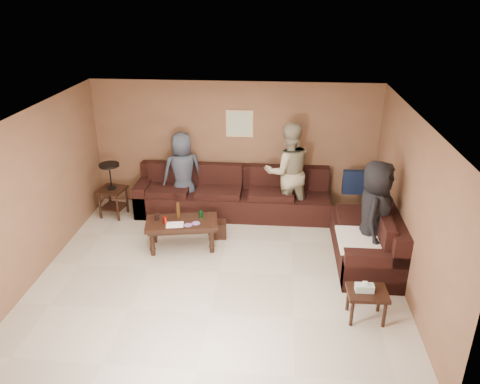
{
  "coord_description": "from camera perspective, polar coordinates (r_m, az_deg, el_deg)",
  "views": [
    {
      "loc": [
        0.86,
        -6.15,
        4.11
      ],
      "look_at": [
        0.25,
        0.85,
        1.0
      ],
      "focal_mm": 35.0,
      "sensor_mm": 36.0,
      "label": 1
    }
  ],
  "objects": [
    {
      "name": "person_middle",
      "position": [
        8.74,
        5.87,
        2.47
      ],
      "size": [
        1.06,
        0.91,
        1.87
      ],
      "primitive_type": "imported",
      "rotation": [
        0.0,
        0.0,
        3.39
      ],
      "color": "tan",
      "rests_on": "ground"
    },
    {
      "name": "waste_bin",
      "position": [
        8.32,
        -2.55,
        -4.58
      ],
      "size": [
        0.28,
        0.28,
        0.3
      ],
      "primitive_type": "cube",
      "rotation": [
        0.0,
        0.0,
        0.13
      ],
      "color": "black",
      "rests_on": "ground"
    },
    {
      "name": "end_table_left",
      "position": [
        9.23,
        -15.35,
        0.37
      ],
      "size": [
        0.54,
        0.54,
        1.07
      ],
      "rotation": [
        0.0,
        0.0,
        -0.17
      ],
      "color": "black",
      "rests_on": "ground"
    },
    {
      "name": "room",
      "position": [
        6.67,
        -2.77,
        2.34
      ],
      "size": [
        5.6,
        5.5,
        2.5
      ],
      "color": "beige",
      "rests_on": "ground"
    },
    {
      "name": "wall_art",
      "position": [
        8.99,
        -0.06,
        8.33
      ],
      "size": [
        0.52,
        0.04,
        0.52
      ],
      "color": "#CDB880",
      "rests_on": "ground"
    },
    {
      "name": "person_right",
      "position": [
        7.49,
        16.02,
        -2.68
      ],
      "size": [
        0.78,
        0.98,
        1.75
      ],
      "primitive_type": "imported",
      "rotation": [
        0.0,
        0.0,
        1.27
      ],
      "color": "black",
      "rests_on": "ground"
    },
    {
      "name": "sectional_sofa",
      "position": [
        8.55,
        4.16,
        -2.46
      ],
      "size": [
        4.65,
        2.9,
        0.97
      ],
      "color": "black",
      "rests_on": "ground"
    },
    {
      "name": "coffee_table",
      "position": [
        7.93,
        -7.12,
        -4.02
      ],
      "size": [
        1.28,
        0.8,
        0.78
      ],
      "rotation": [
        0.0,
        0.0,
        0.18
      ],
      "color": "black",
      "rests_on": "ground"
    },
    {
      "name": "side_table_right",
      "position": [
        6.52,
        15.18,
        -11.98
      ],
      "size": [
        0.53,
        0.44,
        0.58
      ],
      "rotation": [
        0.0,
        0.0,
        0.03
      ],
      "color": "black",
      "rests_on": "ground"
    },
    {
      "name": "person_left",
      "position": [
        9.06,
        -7.0,
        2.31
      ],
      "size": [
        0.92,
        0.77,
        1.61
      ],
      "primitive_type": "imported",
      "rotation": [
        0.0,
        0.0,
        3.52
      ],
      "color": "#333A47",
      "rests_on": "ground"
    }
  ]
}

